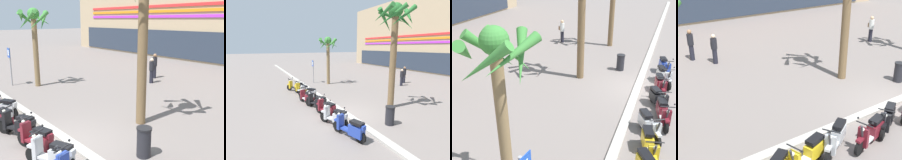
{
  "view_description": "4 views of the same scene",
  "coord_description": "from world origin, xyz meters",
  "views": [
    {
      "loc": [
        7.11,
        -3.85,
        4.13
      ],
      "look_at": [
        -1.95,
        3.69,
        1.36
      ],
      "focal_mm": 41.46,
      "sensor_mm": 36.0,
      "label": 1
    },
    {
      "loc": [
        8.31,
        -4.45,
        3.84
      ],
      "look_at": [
        -3.27,
        1.39,
        1.36
      ],
      "focal_mm": 28.06,
      "sensor_mm": 36.0,
      "label": 2
    },
    {
      "loc": [
        -13.36,
        -1.09,
        6.28
      ],
      "look_at": [
        -2.53,
        3.24,
        1.02
      ],
      "focal_mm": 44.94,
      "sensor_mm": 36.0,
      "label": 3
    },
    {
      "loc": [
        -9.76,
        -6.53,
        5.95
      ],
      "look_at": [
        -3.44,
        2.55,
        1.1
      ],
      "focal_mm": 48.99,
      "sensor_mm": 36.0,
      "label": 4
    }
  ],
  "objects": [
    {
      "name": "scooter_yellow_mid_front",
      "position": [
        -5.19,
        -0.89,
        0.45
      ],
      "size": [
        1.81,
        0.79,
        1.04
      ],
      "color": "black",
      "rests_on": "ground"
    },
    {
      "name": "litter_bin",
      "position": [
        2.15,
        1.54,
        0.48
      ],
      "size": [
        0.48,
        0.48,
        0.95
      ],
      "color": "#232328",
      "rests_on": "ground"
    },
    {
      "name": "pedestrian_strolling_near_curb",
      "position": [
        -4.94,
        10.13,
        0.94
      ],
      "size": [
        0.34,
        0.34,
        1.76
      ],
      "color": "black",
      "rests_on": "ground"
    },
    {
      "name": "ground_plane",
      "position": [
        0.0,
        0.0,
        0.0
      ],
      "size": [
        200.0,
        200.0,
        0.0
      ],
      "primitive_type": "plane",
      "color": "slate"
    },
    {
      "name": "scooter_maroon_last_in_row",
      "position": [
        -2.82,
        -1.17,
        0.46
      ],
      "size": [
        1.74,
        0.73,
        1.17
      ],
      "color": "black",
      "rests_on": "ground"
    },
    {
      "name": "curb_strip",
      "position": [
        0.0,
        0.2,
        0.06
      ],
      "size": [
        60.0,
        0.36,
        0.12
      ],
      "primitive_type": "cube",
      "color": "#ADA89E",
      "rests_on": "ground"
    },
    {
      "name": "scooter_black_far_back",
      "position": [
        -1.66,
        -0.88,
        0.44
      ],
      "size": [
        1.58,
        0.94,
        1.04
      ],
      "color": "black",
      "rests_on": "ground"
    },
    {
      "name": "scooter_silver_mid_rear",
      "position": [
        -3.96,
        -0.73,
        0.45
      ],
      "size": [
        1.59,
        1.01,
        1.04
      ],
      "color": "black",
      "rests_on": "ground"
    },
    {
      "name": "pedestrian_by_palm_tree",
      "position": [
        -4.08,
        8.86,
        0.88
      ],
      "size": [
        0.34,
        0.45,
        1.66
      ],
      "color": "black",
      "rests_on": "ground"
    },
    {
      "name": "pedestrian_window_shopping",
      "position": [
        6.18,
        6.87,
        0.93
      ],
      "size": [
        0.34,
        0.46,
        1.74
      ],
      "color": "black",
      "rests_on": "ground"
    }
  ]
}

